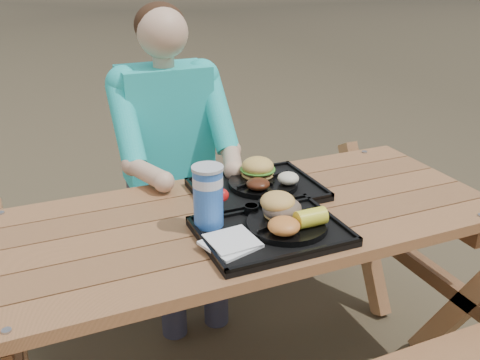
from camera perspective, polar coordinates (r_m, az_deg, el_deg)
name	(u,v)px	position (r m, az deg, el deg)	size (l,w,h in m)	color
picnic_table	(240,305)	(2.03, 0.00, -13.21)	(1.80, 1.49, 0.75)	#999999
tray_near	(271,232)	(1.70, 3.30, -5.60)	(0.45, 0.35, 0.02)	black
tray_far	(257,190)	(1.99, 1.82, -1.12)	(0.45, 0.35, 0.02)	black
plate_near	(287,224)	(1.71, 5.05, -4.72)	(0.26, 0.26, 0.02)	black
plate_far	(263,183)	(2.00, 2.49, -0.34)	(0.26, 0.26, 0.02)	black
napkin_stack	(230,243)	(1.60, -1.04, -6.77)	(0.14, 0.14, 0.02)	white
soda_cup	(208,198)	(1.68, -3.41, -1.90)	(0.09, 0.09, 0.19)	blue
condiment_bbq	(251,209)	(1.79, 1.21, -3.15)	(0.05, 0.05, 0.03)	black
condiment_mustard	(266,205)	(1.81, 2.84, -2.70)	(0.06, 0.06, 0.03)	yellow
sandwich	(282,198)	(1.71, 4.53, -1.95)	(0.12, 0.12, 0.12)	#E9AB52
mac_cheese	(284,226)	(1.63, 4.71, -4.90)	(0.10, 0.10, 0.05)	orange
corn_cob	(311,218)	(1.68, 7.55, -4.01)	(0.10, 0.10, 0.06)	#FFF435
cutlery_far	(211,194)	(1.93, -3.15, -1.50)	(0.02, 0.14, 0.01)	black
burger	(258,162)	(2.02, 1.91, 1.92)	(0.12, 0.12, 0.11)	#EBB453
baked_beans	(258,184)	(1.92, 1.94, -0.43)	(0.09, 0.09, 0.04)	#481E0E
potato_salad	(288,178)	(1.97, 5.16, 0.19)	(0.08, 0.08, 0.04)	#EFE9CB
diner	(170,174)	(2.46, -7.48, 0.64)	(0.48, 0.84, 1.28)	#1CB3C4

